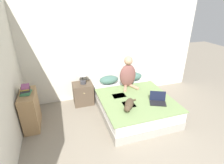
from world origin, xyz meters
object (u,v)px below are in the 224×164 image
Objects in this scene: pillow_near at (109,80)px; person_sitting at (128,74)px; bed at (133,104)px; nightstand at (83,94)px; book_stack_top at (25,90)px; cat_tabby at (129,105)px; pillow_far at (133,76)px; bookshelf at (30,110)px; table_lamp at (82,72)px; laptop_open at (158,101)px.

person_sitting is (0.39, -0.32, 0.23)m from pillow_near.
bed is 3.49× the size of nightstand.
pillow_near is at bearing 18.05° from book_stack_top.
nightstand is at bearing -115.62° from cat_tabby.
bed is at bearing -96.07° from person_sitting.
cat_tabby is at bearing -117.28° from pillow_far.
pillow_far is at bearing 47.49° from person_sitting.
bed is at bearing -35.45° from nightstand.
bookshelf is at bearing -166.56° from pillow_far.
cat_tabby is at bearing -58.49° from nightstand.
bed is at bearing -4.51° from book_stack_top.
person_sitting is 1.03m from cat_tabby.
nightstand is 1.44m from book_stack_top.
book_stack_top is at bearing 175.49° from bed.
table_lamp is at bearing 25.75° from bookshelf.
bed is 2.44× the size of person_sitting.
laptop_open is (0.68, 0.02, -0.04)m from cat_tabby.
bookshelf is (-2.60, 0.63, -0.10)m from laptop_open.
book_stack_top is (-1.20, -0.58, 0.00)m from table_lamp.
cat_tabby is (-0.31, -0.47, 0.32)m from bed.
person_sitting reaches higher than laptop_open.
book_stack_top is at bearing -169.09° from laptop_open.
person_sitting is at bearing -14.78° from table_lamp.
table_lamp is at bearing -177.11° from pillow_near.
pillow_far is at bearing -174.41° from cat_tabby.
pillow_far is 1.04× the size of cat_tabby.
table_lamp reaches higher than book_stack_top.
cat_tabby is at bearing -154.09° from laptop_open.
person_sitting is 1.02m from laptop_open.
pillow_far is 2.66m from book_stack_top.
bookshelf is (-2.57, -0.61, -0.16)m from pillow_far.
pillow_near is at bearing 144.32° from laptop_open.
bed is 2.24m from bookshelf.
person_sitting is 2.33m from bookshelf.
pillow_near is 1.00× the size of pillow_far.
bed is at bearing -36.36° from table_lamp.
cat_tabby is 0.88× the size of nightstand.
pillow_near and pillow_far have the same top height.
pillow_far is (0.68, 0.00, 0.00)m from pillow_near.
book_stack_top is (-2.57, -0.61, 0.32)m from pillow_far.
person_sitting is 2.30m from book_stack_top.
person_sitting is 1.80× the size of table_lamp.
book_stack_top is at bearing -75.61° from cat_tabby.
nightstand is at bearing -178.25° from pillow_far.
book_stack_top is at bearing -154.09° from nightstand.
table_lamp is at bearing 143.64° from bed.
pillow_near is 0.92× the size of nightstand.
laptop_open is at bearing -13.52° from book_stack_top.
pillow_near is 1.04× the size of cat_tabby.
table_lamp is (-1.37, -0.03, 0.31)m from pillow_far.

